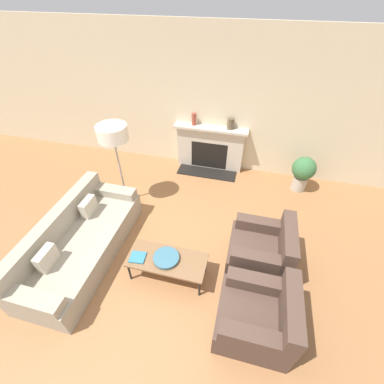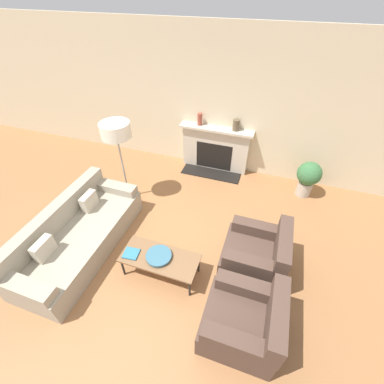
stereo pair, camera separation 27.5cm
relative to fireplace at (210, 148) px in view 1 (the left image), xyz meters
name	(u,v)px [view 1 (the left image)]	position (x,y,z in m)	size (l,w,h in m)	color
ground_plane	(171,275)	(0.00, -2.95, -0.49)	(18.00, 18.00, 0.00)	#99663D
wall_back	(213,104)	(0.00, 0.15, 0.96)	(18.00, 0.06, 2.90)	beige
fireplace	(210,148)	(0.00, 0.00, 0.00)	(1.58, 0.59, 1.01)	beige
couch	(80,242)	(-1.48, -2.91, -0.21)	(0.95, 2.30, 0.76)	#9E937F
armchair_near	(258,317)	(1.27, -3.41, -0.18)	(0.88, 0.84, 0.82)	#4C382D
armchair_far	(262,251)	(1.27, -2.40, -0.18)	(0.88, 0.84, 0.82)	#4C382D
coffee_table	(167,260)	(-0.03, -2.95, -0.14)	(1.12, 0.49, 0.38)	brown
bowl	(166,258)	(-0.04, -2.95, -0.07)	(0.37, 0.37, 0.05)	#38667A
book	(138,257)	(-0.44, -3.03, -0.09)	(0.23, 0.21, 0.02)	teal
floor_lamp	(114,139)	(-1.38, -1.54, 0.87)	(0.51, 0.51, 1.59)	gray
mantel_vase_left	(194,119)	(-0.38, 0.02, 0.64)	(0.10, 0.10, 0.25)	brown
mantel_vase_center_left	(231,124)	(0.40, 0.02, 0.63)	(0.14, 0.14, 0.23)	brown
potted_plant	(303,171)	(1.96, -0.35, -0.04)	(0.46, 0.46, 0.75)	#B2A899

